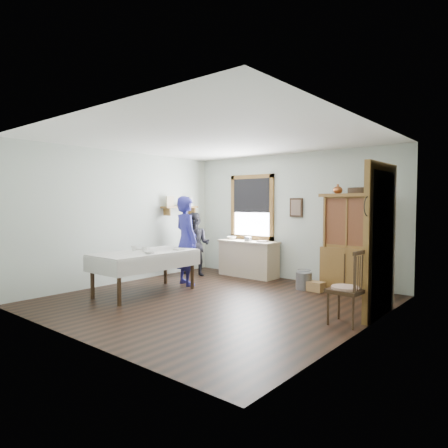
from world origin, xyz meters
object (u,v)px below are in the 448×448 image
at_px(wicker_basket, 316,286).
at_px(figure_dark, 195,247).
at_px(china_hutch, 350,243).
at_px(spindle_chair, 346,287).
at_px(dining_table, 145,273).
at_px(woman_blue, 186,244).
at_px(work_counter, 248,259).
at_px(pail, 304,281).

xyz_separation_m(wicker_basket, figure_dark, (-2.83, -0.28, 0.57)).
height_order(china_hutch, spindle_chair, china_hutch).
height_order(china_hutch, dining_table, china_hutch).
relative_size(dining_table, woman_blue, 1.16).
distance_m(work_counter, woman_blue, 1.65).
xyz_separation_m(work_counter, spindle_chair, (3.12, -2.03, 0.11)).
bearing_deg(work_counter, spindle_chair, -31.82).
bearing_deg(dining_table, wicker_basket, 42.90).
height_order(dining_table, spindle_chair, spindle_chair).
distance_m(china_hutch, woman_blue, 3.16).
relative_size(work_counter, china_hutch, 0.77).
distance_m(work_counter, dining_table, 2.61).
relative_size(spindle_chair, figure_dark, 0.77).
relative_size(dining_table, spindle_chair, 1.87).
bearing_deg(dining_table, china_hutch, 42.71).
bearing_deg(woman_blue, dining_table, 107.46).
relative_size(woman_blue, figure_dark, 1.25).
bearing_deg(dining_table, spindle_chair, 8.73).
distance_m(spindle_chair, pail, 2.23).
height_order(wicker_basket, figure_dark, figure_dark).
relative_size(wicker_basket, woman_blue, 0.19).
bearing_deg(china_hutch, work_counter, -176.48).
xyz_separation_m(work_counter, figure_dark, (-0.96, -0.70, 0.26)).
bearing_deg(woman_blue, work_counter, -87.02).
distance_m(spindle_chair, woman_blue, 3.59).
distance_m(work_counter, spindle_chair, 3.72).
bearing_deg(wicker_basket, china_hutch, 41.76).
relative_size(dining_table, pail, 5.87).
relative_size(china_hutch, pail, 5.58).
xyz_separation_m(spindle_chair, woman_blue, (-3.54, 0.49, 0.31)).
bearing_deg(dining_table, woman_blue, 89.08).
relative_size(dining_table, figure_dark, 1.44).
distance_m(work_counter, china_hutch, 2.40).
height_order(spindle_chair, figure_dark, figure_dark).
bearing_deg(pail, spindle_chair, -47.03).
relative_size(work_counter, pail, 4.31).
height_order(china_hutch, wicker_basket, china_hutch).
relative_size(spindle_chair, woman_blue, 0.62).
xyz_separation_m(china_hutch, figure_dark, (-3.31, -0.70, -0.25)).
bearing_deg(figure_dark, pail, -14.89).
xyz_separation_m(dining_table, spindle_chair, (3.56, 0.55, 0.13)).
bearing_deg(figure_dark, china_hutch, -9.42).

